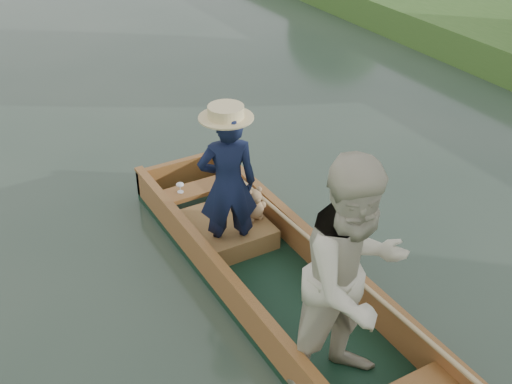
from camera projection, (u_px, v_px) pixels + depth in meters
ground at (287, 305)px, 6.14m from camera, size 120.00×120.00×0.00m
punt at (304, 265)px, 5.43m from camera, size 1.21×5.00×2.14m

